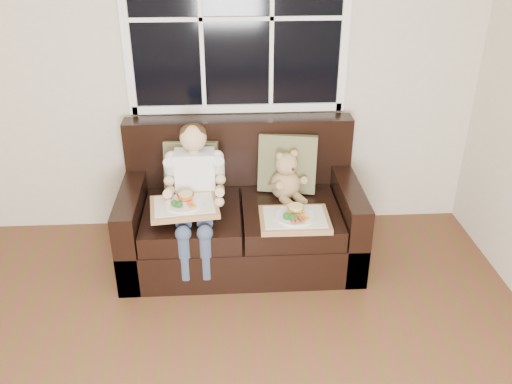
{
  "coord_description": "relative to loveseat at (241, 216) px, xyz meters",
  "views": [
    {
      "loc": [
        0.32,
        -1.46,
        2.33
      ],
      "look_at": [
        0.51,
        1.85,
        0.6
      ],
      "focal_mm": 38.0,
      "sensor_mm": 36.0,
      "label": 1
    }
  ],
  "objects": [
    {
      "name": "room_walls",
      "position": [
        -0.41,
        -2.02,
        1.28
      ],
      "size": [
        4.52,
        5.02,
        2.71
      ],
      "color": "beige",
      "rests_on": "ground"
    },
    {
      "name": "pillow_right",
      "position": [
        0.35,
        0.15,
        0.35
      ],
      "size": [
        0.46,
        0.27,
        0.44
      ],
      "rotation": [
        -0.21,
        0.0,
        -0.2
      ],
      "color": "#656740",
      "rests_on": "loveseat"
    },
    {
      "name": "window_back",
      "position": [
        0.0,
        0.46,
        1.34
      ],
      "size": [
        1.62,
        0.04,
        1.37
      ],
      "color": "black",
      "rests_on": "room_walls"
    },
    {
      "name": "loveseat",
      "position": [
        0.0,
        0.0,
        0.0
      ],
      "size": [
        1.7,
        0.92,
        0.96
      ],
      "color": "black",
      "rests_on": "ground"
    },
    {
      "name": "pillow_left",
      "position": [
        -0.36,
        0.15,
        0.34
      ],
      "size": [
        0.41,
        0.22,
        0.4
      ],
      "rotation": [
        -0.21,
        0.0,
        -0.11
      ],
      "color": "#656740",
      "rests_on": "loveseat"
    },
    {
      "name": "tray_left",
      "position": [
        -0.39,
        -0.29,
        0.27
      ],
      "size": [
        0.49,
        0.39,
        0.1
      ],
      "rotation": [
        0.0,
        0.0,
        0.13
      ],
      "color": "#A37C49",
      "rests_on": "child"
    },
    {
      "name": "tray_right",
      "position": [
        0.35,
        -0.34,
        0.17
      ],
      "size": [
        0.47,
        0.36,
        0.11
      ],
      "rotation": [
        0.0,
        0.0,
        -0.01
      ],
      "color": "#A37C49",
      "rests_on": "loveseat"
    },
    {
      "name": "teddy_bear",
      "position": [
        0.33,
        0.02,
        0.29
      ],
      "size": [
        0.27,
        0.32,
        0.38
      ],
      "rotation": [
        0.0,
        0.0,
        0.38
      ],
      "color": "#9D8353",
      "rests_on": "loveseat"
    },
    {
      "name": "child",
      "position": [
        -0.32,
        -0.12,
        0.35
      ],
      "size": [
        0.41,
        0.6,
        0.92
      ],
      "color": "white",
      "rests_on": "loveseat"
    }
  ]
}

